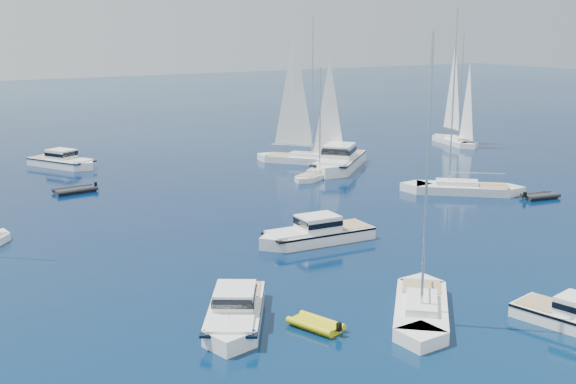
% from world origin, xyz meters
% --- Properties ---
extents(ground, '(400.00, 400.00, 0.00)m').
position_xyz_m(ground, '(0.00, 0.00, 0.00)').
color(ground, '#072C49').
rests_on(ground, ground).
extents(motor_cruiser_left, '(7.46, 9.36, 2.44)m').
position_xyz_m(motor_cruiser_left, '(-14.98, 8.73, 0.00)').
color(motor_cruiser_left, white).
rests_on(motor_cruiser_left, ground).
extents(motor_cruiser_centre, '(9.85, 3.62, 2.54)m').
position_xyz_m(motor_cruiser_centre, '(-2.82, 18.98, 0.00)').
color(motor_cruiser_centre, silver).
rests_on(motor_cruiser_centre, ground).
extents(motor_cruiser_distant, '(12.52, 11.75, 3.46)m').
position_xyz_m(motor_cruiser_distant, '(15.22, 41.10, 0.00)').
color(motor_cruiser_distant, white).
rests_on(motor_cruiser_distant, ground).
extents(motor_cruiser_horizon, '(7.05, 9.88, 2.52)m').
position_xyz_m(motor_cruiser_horizon, '(-10.48, 58.44, 0.00)').
color(motor_cruiser_horizon, white).
rests_on(motor_cruiser_horizon, ground).
extents(sailboat_fore, '(9.36, 9.90, 15.90)m').
position_xyz_m(sailboat_fore, '(-5.79, 4.23, 0.00)').
color(sailboat_fore, white).
rests_on(sailboat_fore, ground).
extents(sailboat_mid_r, '(11.19, 10.47, 17.89)m').
position_xyz_m(sailboat_mid_r, '(18.08, 25.02, 0.00)').
color(sailboat_mid_r, silver).
rests_on(sailboat_mid_r, ground).
extents(sailboat_centre, '(8.07, 5.71, 11.85)m').
position_xyz_m(sailboat_centre, '(10.38, 38.38, 0.00)').
color(sailboat_centre, silver).
rests_on(sailboat_centre, ground).
extents(sailboat_sails_r, '(9.69, 11.13, 17.29)m').
position_xyz_m(sailboat_sails_r, '(13.87, 46.39, 0.00)').
color(sailboat_sails_r, white).
rests_on(sailboat_sails_r, ground).
extents(sailboat_sails_far, '(5.13, 10.79, 15.35)m').
position_xyz_m(sailboat_sails_far, '(38.74, 47.07, 0.00)').
color(sailboat_sails_far, white).
rests_on(sailboat_sails_far, ground).
extents(tender_yellow, '(2.57, 3.45, 0.95)m').
position_xyz_m(tender_yellow, '(-11.72, 5.81, 0.00)').
color(tender_yellow, '#CCC10C').
rests_on(tender_yellow, ground).
extents(tender_grey_near, '(3.84, 2.54, 0.95)m').
position_xyz_m(tender_grey_near, '(22.61, 19.55, 0.00)').
color(tender_grey_near, black).
rests_on(tender_grey_near, ground).
extents(tender_grey_far, '(4.33, 2.57, 0.95)m').
position_xyz_m(tender_grey_far, '(-13.11, 44.81, 0.00)').
color(tender_grey_far, black).
rests_on(tender_grey_far, ground).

